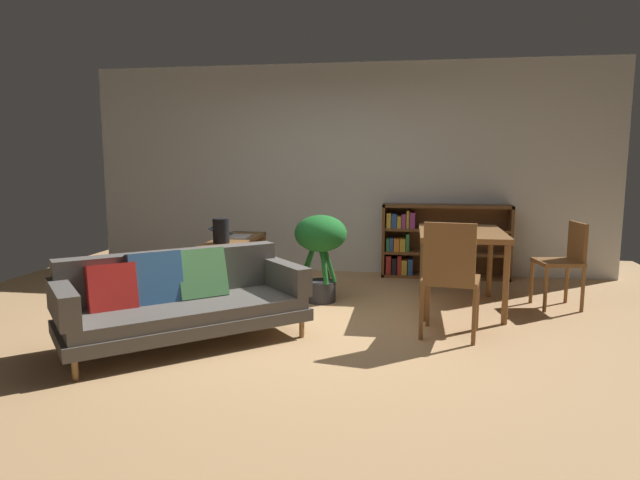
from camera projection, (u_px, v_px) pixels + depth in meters
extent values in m
plane|color=tan|center=(310.00, 332.00, 4.81)|extent=(8.16, 8.16, 0.00)
cube|color=silver|center=(346.00, 170.00, 7.25)|extent=(6.80, 0.10, 2.70)
cylinder|color=olive|center=(302.00, 329.00, 4.66)|extent=(0.04, 0.04, 0.15)
cylinder|color=olive|center=(75.00, 370.00, 3.75)|extent=(0.04, 0.04, 0.15)
cylinder|color=olive|center=(266.00, 310.00, 5.24)|extent=(0.04, 0.04, 0.15)
cylinder|color=olive|center=(62.00, 342.00, 4.32)|extent=(0.04, 0.04, 0.15)
cube|color=#56514C|center=(186.00, 320.00, 4.47)|extent=(1.98, 1.87, 0.10)
cube|color=#56514C|center=(185.00, 308.00, 4.46)|extent=(1.90, 1.79, 0.10)
cube|color=#56514C|center=(173.00, 272.00, 4.69)|extent=(1.52, 1.35, 0.38)
cube|color=#56514C|center=(283.00, 275.00, 4.90)|extent=(0.61, 0.67, 0.24)
cube|color=#56514C|center=(63.00, 303.00, 3.97)|extent=(0.61, 0.67, 0.24)
cube|color=red|center=(111.00, 287.00, 4.27)|extent=(0.42, 0.40, 0.38)
cube|color=#336093|center=(155.00, 278.00, 4.45)|extent=(0.46, 0.44, 0.44)
cube|color=#4C894C|center=(201.00, 274.00, 4.65)|extent=(0.47, 0.45, 0.43)
cube|color=brown|center=(249.00, 256.00, 6.84)|extent=(0.41, 0.04, 0.60)
cube|color=brown|center=(211.00, 279.00, 5.52)|extent=(0.41, 0.04, 0.60)
cube|color=brown|center=(232.00, 271.00, 6.19)|extent=(0.41, 1.35, 0.04)
cube|color=brown|center=(232.00, 241.00, 6.14)|extent=(0.41, 1.39, 0.04)
cube|color=brown|center=(233.00, 291.00, 6.22)|extent=(0.41, 1.35, 0.04)
cube|color=silver|center=(239.00, 237.00, 6.33)|extent=(0.25, 0.35, 0.02)
cube|color=black|center=(221.00, 231.00, 6.34)|extent=(0.22, 0.33, 0.11)
cylinder|color=black|center=(221.00, 231.00, 5.88)|extent=(0.17, 0.17, 0.26)
cylinder|color=slate|center=(221.00, 226.00, 5.87)|extent=(0.10, 0.10, 0.01)
cylinder|color=#333338|center=(321.00, 291.00, 5.83)|extent=(0.32, 0.32, 0.22)
cylinder|color=#1E6B28|center=(328.00, 258.00, 5.75)|extent=(0.20, 0.07, 0.52)
cylinder|color=#1E6B28|center=(325.00, 264.00, 5.88)|extent=(0.10, 0.21, 0.35)
cylinder|color=#1E6B28|center=(311.00, 253.00, 5.86)|extent=(0.27, 0.17, 0.60)
cylinder|color=#1E6B28|center=(312.00, 254.00, 5.75)|extent=(0.19, 0.11, 0.60)
cylinder|color=#1E6B28|center=(323.00, 258.00, 5.70)|extent=(0.14, 0.21, 0.54)
ellipsoid|color=#1E6B28|center=(321.00, 233.00, 5.74)|extent=(0.54, 0.54, 0.38)
cylinder|color=brown|center=(423.00, 262.00, 6.11)|extent=(0.06, 0.06, 0.73)
cylinder|color=brown|center=(425.00, 282.00, 5.10)|extent=(0.06, 0.06, 0.73)
cylinder|color=brown|center=(490.00, 263.00, 6.00)|extent=(0.06, 0.06, 0.73)
cylinder|color=brown|center=(506.00, 285.00, 4.98)|extent=(0.06, 0.06, 0.73)
cube|color=brown|center=(461.00, 233.00, 5.49)|extent=(0.82, 1.14, 0.05)
cylinder|color=brown|center=(428.00, 301.00, 4.95)|extent=(0.04, 0.04, 0.46)
cylinder|color=brown|center=(477.00, 305.00, 4.81)|extent=(0.04, 0.04, 0.46)
cylinder|color=brown|center=(421.00, 313.00, 4.58)|extent=(0.04, 0.04, 0.46)
cylinder|color=brown|center=(474.00, 317.00, 4.44)|extent=(0.04, 0.04, 0.46)
cube|color=brown|center=(451.00, 280.00, 4.66)|extent=(0.52, 0.50, 0.04)
cube|color=brown|center=(449.00, 253.00, 4.44)|extent=(0.41, 0.10, 0.48)
cylinder|color=brown|center=(545.00, 290.00, 5.41)|extent=(0.04, 0.04, 0.44)
cylinder|color=brown|center=(531.00, 282.00, 5.75)|extent=(0.04, 0.04, 0.44)
cylinder|color=brown|center=(583.00, 290.00, 5.41)|extent=(0.04, 0.04, 0.44)
cylinder|color=brown|center=(567.00, 282.00, 5.76)|extent=(0.04, 0.04, 0.44)
cube|color=brown|center=(558.00, 262.00, 5.55)|extent=(0.46, 0.45, 0.04)
cube|color=brown|center=(577.00, 241.00, 5.52)|extent=(0.10, 0.35, 0.38)
cube|color=brown|center=(384.00, 240.00, 7.09)|extent=(0.04, 0.30, 0.92)
cube|color=brown|center=(510.00, 243.00, 6.85)|extent=(0.04, 0.30, 0.92)
cube|color=brown|center=(447.00, 206.00, 6.91)|extent=(1.59, 0.30, 0.04)
cube|color=brown|center=(444.00, 276.00, 7.03)|extent=(1.59, 0.30, 0.04)
cube|color=brown|center=(445.00, 240.00, 7.10)|extent=(1.55, 0.04, 0.92)
cube|color=brown|center=(445.00, 253.00, 6.99)|extent=(1.55, 0.29, 0.04)
cube|color=brown|center=(446.00, 230.00, 6.95)|extent=(1.55, 0.29, 0.04)
cube|color=red|center=(389.00, 264.00, 7.10)|extent=(0.06, 0.21, 0.23)
cube|color=black|center=(394.00, 265.00, 7.09)|extent=(0.06, 0.20, 0.20)
cube|color=red|center=(399.00, 264.00, 7.08)|extent=(0.05, 0.19, 0.24)
cube|color=gold|center=(404.00, 266.00, 7.08)|extent=(0.07, 0.21, 0.18)
cube|color=#2D5199|center=(410.00, 266.00, 7.07)|extent=(0.06, 0.24, 0.20)
cube|color=#337F47|center=(388.00, 244.00, 7.06)|extent=(0.04, 0.20, 0.16)
cube|color=#2D5199|center=(392.00, 244.00, 7.07)|extent=(0.04, 0.24, 0.17)
cube|color=orange|center=(397.00, 244.00, 7.06)|extent=(0.07, 0.25, 0.16)
cube|color=gold|center=(403.00, 244.00, 7.04)|extent=(0.07, 0.22, 0.16)
cube|color=#337F47|center=(408.00, 242.00, 7.02)|extent=(0.04, 0.20, 0.22)
cube|color=gold|center=(389.00, 220.00, 7.03)|extent=(0.05, 0.25, 0.19)
cube|color=#2D5199|center=(394.00, 220.00, 7.02)|extent=(0.06, 0.25, 0.18)
cube|color=gold|center=(399.00, 222.00, 7.01)|extent=(0.05, 0.24, 0.15)
cube|color=#993884|center=(404.00, 221.00, 7.00)|extent=(0.05, 0.25, 0.18)
cube|color=gold|center=(408.00, 219.00, 6.98)|extent=(0.03, 0.21, 0.22)
cube|color=#993884|center=(412.00, 220.00, 6.98)|extent=(0.06, 0.24, 0.20)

